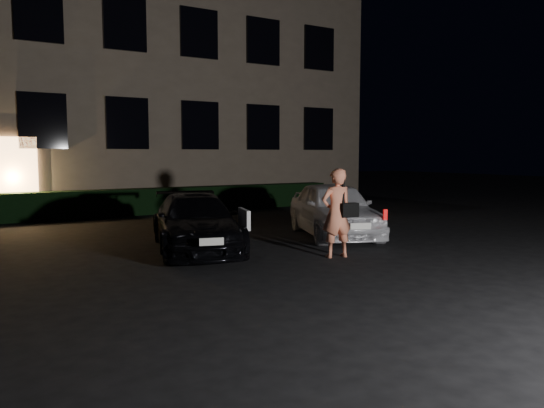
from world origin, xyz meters
TOP-DOWN VIEW (x-y plane):
  - ground at (0.00, 0.00)m, footprint 80.00×80.00m
  - building at (-0.00, 14.99)m, footprint 20.00×8.11m
  - hedge at (0.00, 10.50)m, footprint 15.00×0.70m
  - sedan at (-0.78, 3.49)m, footprint 2.61×4.25m
  - hatch at (2.81, 3.47)m, footprint 2.88×4.21m
  - man at (1.23, 1.35)m, footprint 0.72×0.51m

SIDE VIEW (x-z plane):
  - ground at x=0.00m, z-range 0.00..0.00m
  - hedge at x=0.00m, z-range 0.00..0.85m
  - sedan at x=-0.78m, z-range 0.00..1.15m
  - hatch at x=2.81m, z-range 0.00..1.33m
  - man at x=1.23m, z-range 0.00..1.72m
  - building at x=0.00m, z-range 0.00..12.00m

